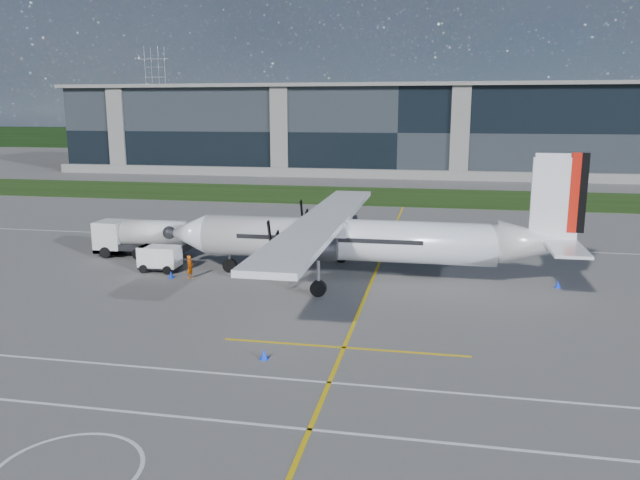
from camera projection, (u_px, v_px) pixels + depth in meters
ground at (378, 205)px, 74.75m from camera, size 400.00×400.00×0.00m
grass_strip at (384, 196)px, 82.43m from camera, size 400.00×18.00×0.04m
terminal_building at (402, 131)px, 111.64m from camera, size 120.00×20.00×15.00m
tree_line at (415, 140)px, 170.21m from camera, size 400.00×6.00×6.00m
pylon_west at (156, 97)px, 192.31m from camera, size 9.00×4.60×30.00m
yellow_taxiway_centerline at (378, 267)px, 45.37m from camera, size 0.20×70.00×0.01m
white_lane_line at (230, 422)px, 22.87m from camera, size 90.00×0.15×0.01m
turboprop_aircraft at (362, 216)px, 41.28m from camera, size 27.87×28.90×8.67m
fuel_tanker_truck at (136, 238)px, 48.55m from camera, size 7.72×2.51×2.89m
baggage_tug at (160, 259)px, 44.13m from camera, size 2.97×1.78×1.78m
ground_crew_person at (190, 265)px, 42.16m from camera, size 0.68×0.84×1.82m
safety_cone_tail at (558, 284)px, 40.06m from camera, size 0.36×0.36×0.50m
safety_cone_portwing at (264, 354)px, 28.57m from camera, size 0.36×0.36×0.50m
safety_cone_nose_port at (171, 274)px, 42.39m from camera, size 0.36×0.36×0.50m
safety_cone_stbdwing at (360, 232)px, 56.86m from camera, size 0.36×0.36×0.50m
safety_cone_fwd at (149, 265)px, 44.99m from camera, size 0.36×0.36×0.50m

